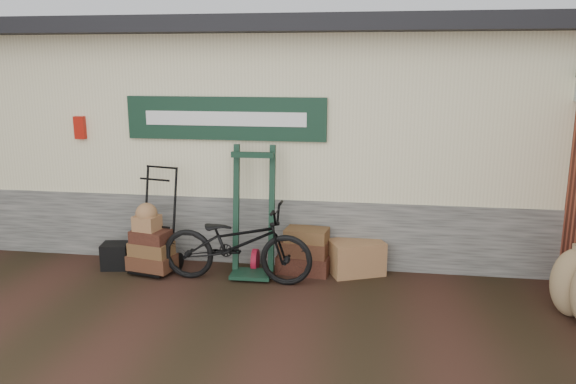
% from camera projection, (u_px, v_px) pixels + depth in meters
% --- Properties ---
extents(ground, '(80.00, 80.00, 0.00)m').
position_uv_depth(ground, '(233.00, 292.00, 6.62)').
color(ground, black).
rests_on(ground, ground).
extents(station_building, '(14.40, 4.10, 3.20)m').
position_uv_depth(station_building, '(273.00, 129.00, 8.89)').
color(station_building, '#4C4C47').
rests_on(station_building, ground).
extents(porter_trolley, '(0.78, 0.65, 1.38)m').
position_uv_depth(porter_trolley, '(157.00, 219.00, 7.21)').
color(porter_trolley, black).
rests_on(porter_trolley, ground).
extents(green_barrow, '(0.60, 0.51, 1.65)m').
position_uv_depth(green_barrow, '(253.00, 212.00, 7.02)').
color(green_barrow, black).
rests_on(green_barrow, ground).
extents(suitcase_stack, '(0.71, 0.50, 0.59)m').
position_uv_depth(suitcase_stack, '(304.00, 250.00, 7.22)').
color(suitcase_stack, '#331610').
rests_on(suitcase_stack, ground).
extents(wicker_hamper, '(0.78, 0.66, 0.43)m').
position_uv_depth(wicker_hamper, '(356.00, 257.00, 7.18)').
color(wicker_hamper, brown).
rests_on(wicker_hamper, ground).
extents(black_trunk, '(0.38, 0.34, 0.34)m').
position_uv_depth(black_trunk, '(116.00, 256.00, 7.37)').
color(black_trunk, black).
rests_on(black_trunk, ground).
extents(bicycle, '(0.70, 1.90, 1.09)m').
position_uv_depth(bicycle, '(237.00, 239.00, 6.84)').
color(bicycle, black).
rests_on(bicycle, ground).
extents(burlap_sack_left, '(0.55, 0.49, 0.75)m').
position_uv_depth(burlap_sack_left, '(574.00, 283.00, 5.92)').
color(burlap_sack_left, '#89684A').
rests_on(burlap_sack_left, ground).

